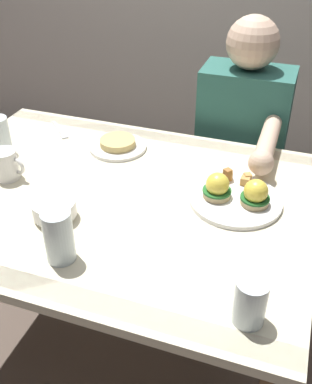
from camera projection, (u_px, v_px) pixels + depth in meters
ground_plane at (121, 349)px, 1.78m from camera, size 6.00×6.00×0.00m
dining_table at (112, 222)px, 1.42m from camera, size 1.20×0.90×0.74m
eggs_benedict_plate at (236, 195)px, 1.31m from camera, size 0.27×0.27×0.09m
fruit_bowl at (54, 209)px, 1.25m from camera, size 0.12×0.12×0.05m
coffee_mug at (6, 164)px, 1.41m from camera, size 0.11×0.08×0.09m
fork at (60, 131)px, 1.70m from camera, size 0.12×0.12×0.00m
water_glass_near at (250, 304)px, 0.94m from camera, size 0.07×0.07×0.11m
water_glass_extra at (59, 238)px, 1.09m from camera, size 0.07×0.07×0.14m
side_plate at (118, 145)px, 1.58m from camera, size 0.20×0.20×0.04m
diner_person at (241, 145)px, 1.80m from camera, size 0.34×0.54×1.14m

